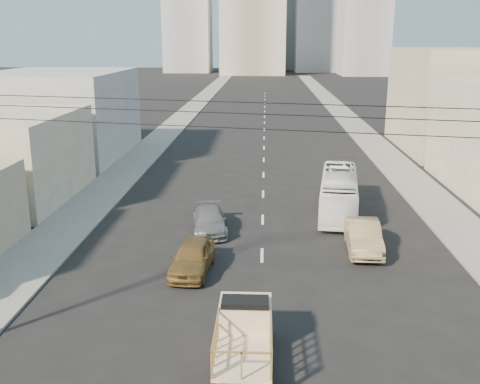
# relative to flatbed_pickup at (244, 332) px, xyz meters

# --- Properties ---
(sidewalk_left) EXTENTS (3.50, 180.00, 0.12)m
(sidewalk_left) POSITION_rel_flatbed_pickup_xyz_m (-11.19, 65.89, -1.03)
(sidewalk_left) COLOR slate
(sidewalk_left) RESTS_ON ground
(sidewalk_right) EXTENTS (3.50, 180.00, 0.12)m
(sidewalk_right) POSITION_rel_flatbed_pickup_xyz_m (12.31, 65.89, -1.03)
(sidewalk_right) COLOR slate
(sidewalk_right) RESTS_ON ground
(lane_dashes) EXTENTS (0.15, 104.00, 0.01)m
(lane_dashes) POSITION_rel_flatbed_pickup_xyz_m (0.56, 48.89, -1.09)
(lane_dashes) COLOR silver
(lane_dashes) RESTS_ON ground
(flatbed_pickup) EXTENTS (1.95, 4.41, 1.90)m
(flatbed_pickup) POSITION_rel_flatbed_pickup_xyz_m (0.00, 0.00, 0.00)
(flatbed_pickup) COLOR beige
(flatbed_pickup) RESTS_ON ground
(city_bus) EXTENTS (3.44, 9.70, 2.64)m
(city_bus) POSITION_rel_flatbed_pickup_xyz_m (5.46, 17.67, 0.23)
(city_bus) COLOR white
(city_bus) RESTS_ON ground
(sedan_brown) EXTENTS (2.09, 4.55, 1.51)m
(sedan_brown) POSITION_rel_flatbed_pickup_xyz_m (-2.80, 7.60, -0.34)
(sedan_brown) COLOR brown
(sedan_brown) RESTS_ON ground
(sedan_tan) EXTENTS (1.90, 4.90, 1.59)m
(sedan_tan) POSITION_rel_flatbed_pickup_xyz_m (5.92, 10.86, -0.30)
(sedan_tan) COLOR #8F7A53
(sedan_tan) RESTS_ON ground
(sedan_grey) EXTENTS (2.50, 4.82, 1.34)m
(sedan_grey) POSITION_rel_flatbed_pickup_xyz_m (-2.53, 13.53, -0.43)
(sedan_grey) COLOR slate
(sedan_grey) RESTS_ON ground
(overhead_wires) EXTENTS (23.01, 5.02, 0.72)m
(overhead_wires) POSITION_rel_flatbed_pickup_xyz_m (0.56, -2.61, 7.87)
(overhead_wires) COLOR black
(overhead_wires) RESTS_ON ground
(bldg_right_far) EXTENTS (12.00, 16.00, 10.00)m
(bldg_right_far) POSITION_rel_flatbed_pickup_xyz_m (20.56, 39.89, 3.91)
(bldg_right_far) COLOR tan
(bldg_right_far) RESTS_ON ground
(bldg_left_far) EXTENTS (12.00, 16.00, 8.00)m
(bldg_left_far) POSITION_rel_flatbed_pickup_xyz_m (-18.94, 34.89, 2.91)
(bldg_left_far) COLOR #979799
(bldg_left_far) RESTS_ON ground
(midrise_ne) EXTENTS (16.00, 16.00, 40.00)m
(midrise_ne) POSITION_rel_flatbed_pickup_xyz_m (18.56, 180.89, 18.91)
(midrise_ne) COLOR #979A9F
(midrise_ne) RESTS_ON ground
(midrise_nw) EXTENTS (15.00, 15.00, 34.00)m
(midrise_nw) POSITION_rel_flatbed_pickup_xyz_m (-25.44, 175.89, 15.91)
(midrise_nw) COLOR #979A9F
(midrise_nw) RESTS_ON ground
(midrise_back) EXTENTS (18.00, 18.00, 44.00)m
(midrise_back) POSITION_rel_flatbed_pickup_xyz_m (6.56, 195.89, 20.91)
(midrise_back) COLOR #979799
(midrise_back) RESTS_ON ground
(midrise_east) EXTENTS (14.00, 14.00, 28.00)m
(midrise_east) POSITION_rel_flatbed_pickup_xyz_m (30.56, 160.89, 12.91)
(midrise_east) COLOR #979A9F
(midrise_east) RESTS_ON ground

